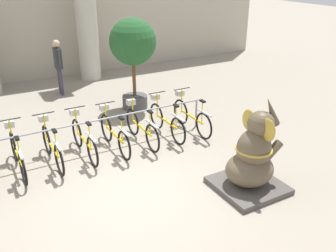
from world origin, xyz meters
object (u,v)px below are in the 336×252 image
Objects in this scene: bicycle_1 at (17,154)px; bicycle_4 at (114,133)px; potted_tree at (133,47)px; bicycle_5 at (141,127)px; bicycle_3 at (84,139)px; bicycle_6 at (166,120)px; bicycle_7 at (191,116)px; person_pedestrian at (58,62)px; bicycle_2 at (52,146)px; elephant_statue at (253,159)px.

bicycle_4 is (2.13, -0.05, 0.00)m from bicycle_1.
potted_tree is (3.70, 2.18, 1.43)m from bicycle_1.
bicycle_4 is 0.71m from bicycle_5.
bicycle_3 and bicycle_4 have the same top height.
potted_tree reaches higher than bicycle_6.
bicycle_7 is at bearing 0.36° from bicycle_4.
bicycle_6 is at bearing 0.31° from bicycle_3.
person_pedestrian is (0.67, 4.49, 0.68)m from bicycle_3.
bicycle_2 is 0.71m from bicycle_3.
bicycle_4 and bicycle_5 have the same top height.
bicycle_5 is at bearing -80.56° from person_pedestrian.
bicycle_1 is at bearing 142.90° from elephant_statue.
bicycle_2 is at bearing 179.52° from bicycle_7.
bicycle_6 is at bearing 2.64° from bicycle_4.
person_pedestrian is at bearing 124.70° from potted_tree.
bicycle_2 is 1.42m from bicycle_4.
bicycle_1 is 1.00× the size of bicycle_5.
bicycle_2 is 4.76m from person_pedestrian.
elephant_statue is at bearing -84.81° from bicycle_6.
bicycle_3 is 1.42m from bicycle_5.
bicycle_2 is at bearing -179.55° from bicycle_6.
bicycle_6 is at bearing -71.91° from person_pedestrian.
bicycle_7 is at bearing -0.82° from bicycle_3.
bicycle_2 is 1.00× the size of bicycle_6.
bicycle_4 is 3.08m from potted_tree.
bicycle_4 is at bearing -1.74° from bicycle_2.
elephant_statue is 5.21m from potted_tree.
bicycle_1 is 2.85m from bicycle_5.
bicycle_5 is at bearing -0.61° from bicycle_2.
bicycle_2 is at bearing 178.26° from bicycle_4.
person_pedestrian is (-0.75, 4.53, 0.68)m from bicycle_5.
person_pedestrian reaches higher than bicycle_6.
bicycle_6 and bicycle_7 have the same top height.
potted_tree is (0.85, 2.21, 1.43)m from bicycle_5.
bicycle_3 is at bearing 179.18° from bicycle_7.
potted_tree reaches higher than bicycle_3.
bicycle_6 is at bearing 0.17° from bicycle_1.
elephant_statue is at bearing -88.59° from potted_tree.
person_pedestrian is at bearing 90.52° from bicycle_4.
person_pedestrian reaches higher than bicycle_3.
bicycle_5 is 0.96× the size of elephant_statue.
bicycle_3 is 0.96× the size of elephant_statue.
potted_tree is (2.27, 2.18, 1.43)m from bicycle_3.
bicycle_7 is at bearing 81.07° from elephant_statue.
bicycle_1 and bicycle_6 have the same top height.
bicycle_2 and bicycle_3 have the same top height.
bicycle_4 is at bearing -179.64° from bicycle_7.
bicycle_1 is 3.56m from bicycle_6.
bicycle_5 is at bearing -111.03° from potted_tree.
bicycle_5 is 0.67× the size of potted_tree.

